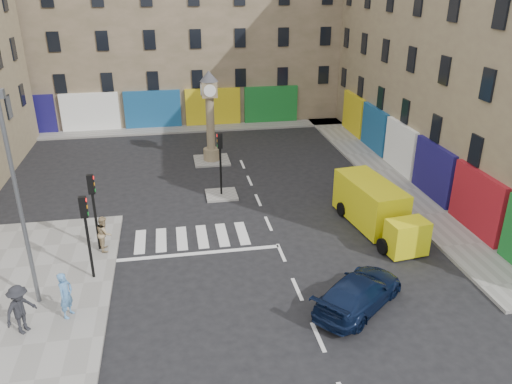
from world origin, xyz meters
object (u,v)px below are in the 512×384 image
object	(u,v)px
clock_pillar	(210,111)
pedestrian_blue	(66,295)
pedestrian_tan	(104,233)
navy_sedan	(359,292)
traffic_light_left_near	(86,225)
pedestrian_dark	(20,309)
traffic_light_island	(220,154)
traffic_light_left_far	(93,200)
yellow_van	(376,208)
lamp_post	(17,192)

from	to	relation	value
clock_pillar	pedestrian_blue	size ratio (longest dim) A/B	3.33
pedestrian_tan	navy_sedan	bearing A→B (deg)	-126.97
traffic_light_left_near	pedestrian_blue	xyz separation A→B (m)	(-0.59, -2.56, -1.55)
pedestrian_blue	pedestrian_tan	size ratio (longest dim) A/B	1.10
pedestrian_blue	pedestrian_tan	bearing A→B (deg)	12.77
clock_pillar	pedestrian_dark	xyz separation A→B (m)	(-8.30, -17.02, -2.45)
traffic_light_left_near	clock_pillar	bearing A→B (deg)	65.45
traffic_light_island	pedestrian_dark	xyz separation A→B (m)	(-8.30, -11.03, -1.49)
traffic_light_left_far	navy_sedan	world-z (taller)	traffic_light_left_far
yellow_van	pedestrian_dark	distance (m)	16.52
traffic_light_left_far	pedestrian_tan	world-z (taller)	traffic_light_left_far
traffic_light_left_far	pedestrian_blue	bearing A→B (deg)	-96.78
clock_pillar	traffic_light_left_near	bearing A→B (deg)	-114.55
clock_pillar	pedestrian_blue	distance (m)	17.92
lamp_post	pedestrian_blue	world-z (taller)	lamp_post
pedestrian_blue	pedestrian_dark	world-z (taller)	pedestrian_dark
traffic_light_left_near	navy_sedan	xyz separation A→B (m)	(10.33, -3.73, -1.96)
traffic_light_island	pedestrian_blue	distance (m)	12.53
traffic_light_left_near	yellow_van	distance (m)	13.82
lamp_post	pedestrian_tan	size ratio (longest dim) A/B	4.96
traffic_light_island	pedestrian_dark	distance (m)	13.89
yellow_van	pedestrian_blue	size ratio (longest dim) A/B	3.52
traffic_light_left_far	clock_pillar	world-z (taller)	clock_pillar
traffic_light_left_near	pedestrian_tan	world-z (taller)	traffic_light_left_near
clock_pillar	navy_sedan	distance (m)	18.21
traffic_light_left_far	pedestrian_dark	xyz separation A→B (m)	(-2.00, -5.63, -1.52)
traffic_light_left_far	yellow_van	xyz separation A→B (m)	(13.52, 0.01, -1.49)
traffic_light_left_far	lamp_post	world-z (taller)	lamp_post
traffic_light_left_far	traffic_light_island	distance (m)	8.30
lamp_post	yellow_van	world-z (taller)	lamp_post
navy_sedan	pedestrian_tan	size ratio (longest dim) A/B	2.74
traffic_light_island	pedestrian_dark	world-z (taller)	traffic_light_island
clock_pillar	pedestrian_blue	bearing A→B (deg)	-112.85
traffic_light_left_near	yellow_van	world-z (taller)	traffic_light_left_near
pedestrian_blue	yellow_van	bearing A→B (deg)	-47.45
traffic_light_left_near	traffic_light_left_far	bearing A→B (deg)	90.00
traffic_light_left_far	yellow_van	world-z (taller)	traffic_light_left_far
traffic_light_left_near	navy_sedan	distance (m)	11.16
traffic_light_island	pedestrian_tan	distance (m)	8.30
traffic_light_left_near	traffic_light_left_far	distance (m)	2.40
navy_sedan	traffic_light_left_near	bearing A→B (deg)	30.46
pedestrian_tan	traffic_light_island	bearing A→B (deg)	-53.44
traffic_light_island	pedestrian_blue	size ratio (longest dim) A/B	2.02
traffic_light_left_near	clock_pillar	world-z (taller)	clock_pillar
lamp_post	pedestrian_blue	bearing A→B (deg)	-41.39
clock_pillar	navy_sedan	world-z (taller)	clock_pillar
pedestrian_blue	pedestrian_dark	bearing A→B (deg)	138.60
pedestrian_blue	pedestrian_tan	world-z (taller)	pedestrian_blue
navy_sedan	yellow_van	size ratio (longest dim) A/B	0.71
traffic_light_island	lamp_post	distance (m)	12.52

